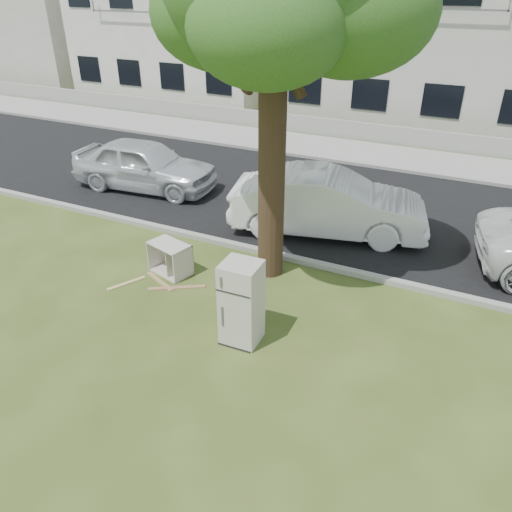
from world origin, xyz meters
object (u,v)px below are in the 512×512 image
at_px(cabinet, 170,258).
at_px(car_left, 145,165).
at_px(fridge, 241,303).
at_px(car_center, 328,203).

bearing_deg(cabinet, car_left, 148.37).
xyz_separation_m(fridge, car_left, (-5.97, 5.24, -0.03)).
bearing_deg(car_center, car_left, 71.55).
relative_size(fridge, car_left, 0.35).
xyz_separation_m(car_center, car_left, (-5.93, 0.48, -0.04)).
xyz_separation_m(fridge, cabinet, (-2.46, 1.40, -0.43)).
bearing_deg(cabinet, car_center, 70.32).
xyz_separation_m(cabinet, car_center, (2.42, 3.37, 0.44)).
xyz_separation_m(cabinet, car_left, (-3.51, 3.85, 0.40)).
relative_size(cabinet, car_left, 0.20).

